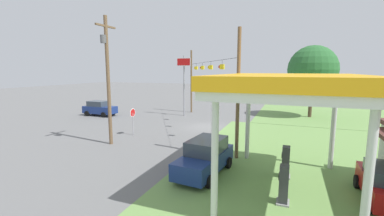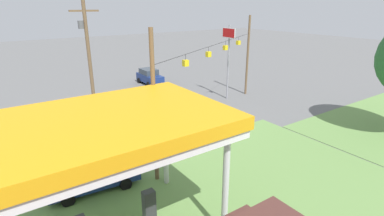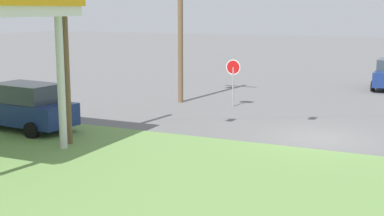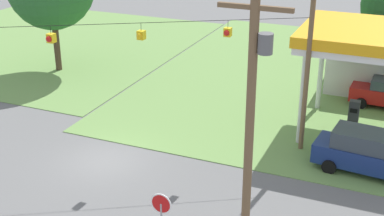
% 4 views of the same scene
% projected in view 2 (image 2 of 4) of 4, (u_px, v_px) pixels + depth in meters
% --- Properties ---
extents(ground_plane, '(160.00, 160.00, 0.00)m').
position_uv_depth(ground_plane, '(216.00, 123.00, 26.12)').
color(ground_plane, slate).
extents(gas_station_canopy, '(9.22, 6.46, 5.77)m').
position_uv_depth(gas_station_canopy, '(108.00, 129.00, 11.51)').
color(gas_station_canopy, silver).
rests_on(gas_station_canopy, ground).
extents(fuel_pump_near, '(0.71, 0.56, 1.79)m').
position_uv_depth(fuel_pump_near, '(149.00, 209.00, 13.79)').
color(fuel_pump_near, gray).
rests_on(fuel_pump_near, ground).
extents(car_at_pumps_front, '(5.00, 2.45, 2.03)m').
position_uv_depth(car_at_pumps_front, '(95.00, 172.00, 16.49)').
color(car_at_pumps_front, navy).
rests_on(car_at_pumps_front, ground).
extents(car_on_crossroad, '(2.12, 4.35, 1.94)m').
position_uv_depth(car_on_crossroad, '(150.00, 76.00, 38.46)').
color(car_on_crossroad, navy).
rests_on(car_on_crossroad, ground).
extents(stop_sign_roadside, '(0.80, 0.08, 2.50)m').
position_uv_depth(stop_sign_roadside, '(130.00, 99.00, 26.55)').
color(stop_sign_roadside, '#99999E').
rests_on(stop_sign_roadside, ground).
extents(stop_sign_overhead, '(0.22, 1.88, 7.81)m').
position_uv_depth(stop_sign_overhead, '(228.00, 49.00, 31.08)').
color(stop_sign_overhead, gray).
rests_on(stop_sign_overhead, ground).
extents(utility_pole_main, '(2.20, 0.44, 10.11)m').
position_uv_depth(utility_pole_main, '(89.00, 59.00, 23.63)').
color(utility_pole_main, brown).
rests_on(utility_pole_main, ground).
extents(signal_span_gantry, '(17.17, 10.24, 8.70)m').
position_uv_depth(signal_span_gantry, '(217.00, 69.00, 24.57)').
color(signal_span_gantry, brown).
rests_on(signal_span_gantry, ground).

